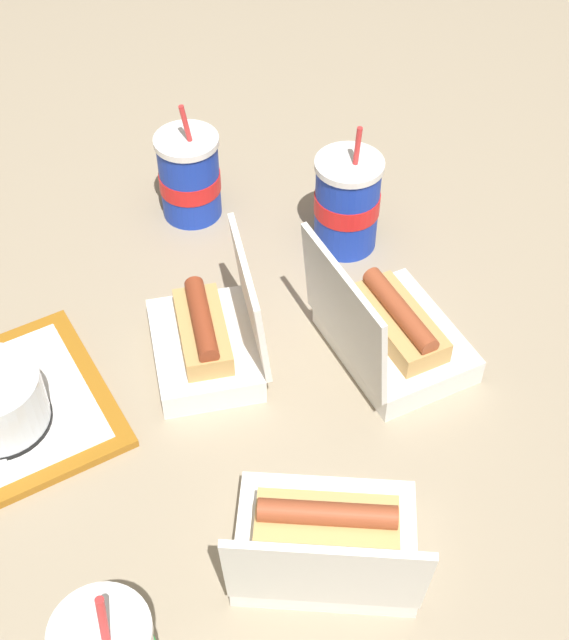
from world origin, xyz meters
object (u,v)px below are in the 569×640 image
Objects in this scene: clamshell_hotdog_corner at (326,541)px; clamshell_hotdog_right at (390,333)px; clamshell_hotdog_left at (210,338)px; soda_cup_back at (186,177)px; soda_cup_front at (347,203)px.

clamshell_hotdog_corner is 1.18× the size of clamshell_hotdog_right.
clamshell_hotdog_left is (-0.03, 0.33, -0.00)m from clamshell_hotdog_corner.
clamshell_hotdog_corner is at bearing -127.28° from clamshell_hotdog_right.
clamshell_hotdog_left is at bearing -100.63° from soda_cup_back.
clamshell_hotdog_corner is 1.29× the size of clamshell_hotdog_left.
clamshell_hotdog_left is at bearing 162.03° from clamshell_hotdog_right.
soda_cup_back is (0.02, 0.64, 0.03)m from clamshell_hotdog_corner.
soda_cup_back reaches higher than clamshell_hotdog_left.
clamshell_hotdog_right is 1.09× the size of clamshell_hotdog_left.
clamshell_hotdog_corner is at bearing -92.24° from soda_cup_back.
clamshell_hotdog_corner is at bearing -84.39° from clamshell_hotdog_left.
soda_cup_front is (0.26, 0.16, 0.04)m from clamshell_hotdog_left.
clamshell_hotdog_corner is 0.33m from clamshell_hotdog_left.
clamshell_hotdog_right is (0.20, 0.26, 0.00)m from clamshell_hotdog_corner.
clamshell_hotdog_right is at bearing -98.21° from soda_cup_front.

